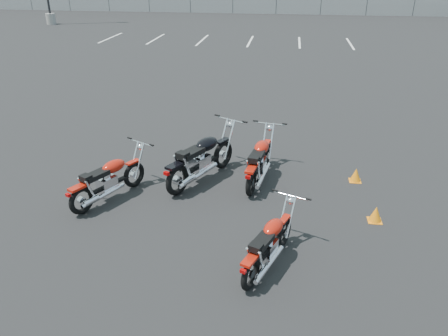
# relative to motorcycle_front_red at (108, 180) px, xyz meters

# --- Properties ---
(ground) EXTENTS (120.00, 120.00, 0.00)m
(ground) POSITION_rel_motorcycle_front_red_xyz_m (2.15, -0.09, -0.46)
(ground) COLOR black
(ground) RESTS_ON ground
(motorcycle_front_red) EXTENTS (1.32, 1.98, 1.01)m
(motorcycle_front_red) POSITION_rel_motorcycle_front_red_xyz_m (0.00, 0.00, 0.00)
(motorcycle_front_red) COLOR black
(motorcycle_front_red) RESTS_ON ground
(motorcycle_second_black) EXTENTS (1.55, 2.32, 1.18)m
(motorcycle_second_black) POSITION_rel_motorcycle_front_red_xyz_m (1.74, 1.14, 0.08)
(motorcycle_second_black) COLOR black
(motorcycle_second_black) RESTS_ON ground
(motorcycle_third_red) EXTENTS (0.83, 2.16, 1.06)m
(motorcycle_third_red) POSITION_rel_motorcycle_front_red_xyz_m (3.04, 1.34, 0.03)
(motorcycle_third_red) COLOR black
(motorcycle_third_red) RESTS_ON ground
(motorcycle_rear_red) EXTENTS (1.06, 1.84, 0.92)m
(motorcycle_rear_red) POSITION_rel_motorcycle_front_red_xyz_m (3.41, -1.73, -0.04)
(motorcycle_rear_red) COLOR black
(motorcycle_rear_red) RESTS_ON ground
(training_cone_near) EXTENTS (0.26, 0.26, 0.31)m
(training_cone_near) POSITION_rel_motorcycle_front_red_xyz_m (5.22, 1.61, -0.30)
(training_cone_near) COLOR orange
(training_cone_near) RESTS_ON ground
(training_cone_far) EXTENTS (0.26, 0.26, 0.32)m
(training_cone_far) POSITION_rel_motorcycle_front_red_xyz_m (5.38, -0.07, -0.30)
(training_cone_far) COLOR orange
(training_cone_far) RESTS_ON ground
(chainlink_fence) EXTENTS (80.06, 0.06, 1.80)m
(chainlink_fence) POSITION_rel_motorcycle_front_red_xyz_m (2.15, 34.91, 0.44)
(chainlink_fence) COLOR slate
(chainlink_fence) RESTS_ON ground
(parking_line_stripes) EXTENTS (15.12, 4.00, 0.01)m
(parking_line_stripes) POSITION_rel_motorcycle_front_red_xyz_m (-0.35, 19.91, -0.46)
(parking_line_stripes) COLOR silver
(parking_line_stripes) RESTS_ON ground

